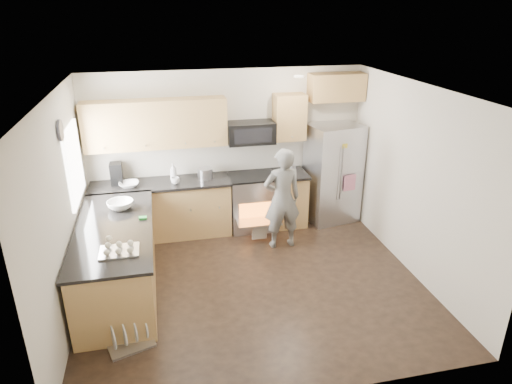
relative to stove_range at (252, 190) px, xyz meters
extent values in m
plane|color=black|center=(-0.35, -1.69, -0.68)|extent=(4.50, 4.50, 0.00)
cube|color=beige|center=(-0.35, 0.31, 0.62)|extent=(4.50, 0.04, 2.60)
cube|color=beige|center=(-0.35, -3.69, 0.62)|extent=(4.50, 0.04, 2.60)
cube|color=beige|center=(-2.60, -1.69, 0.62)|extent=(0.04, 4.00, 2.60)
cube|color=beige|center=(1.90, -1.69, 0.62)|extent=(0.04, 4.00, 2.60)
cube|color=white|center=(-0.35, -1.69, 1.92)|extent=(4.50, 4.00, 0.04)
cube|color=white|center=(-2.58, -0.69, 0.87)|extent=(0.04, 1.00, 1.00)
cylinder|color=#FFE7CC|center=(0.55, -0.59, 1.91)|extent=(0.14, 0.14, 0.02)
cylinder|color=#474754|center=(-2.57, -1.24, 1.47)|extent=(0.03, 0.26, 0.26)
cube|color=#A27A40|center=(-1.48, 0.01, -0.24)|extent=(2.15, 0.60, 0.87)
cube|color=black|center=(-1.48, 0.00, 0.23)|extent=(2.19, 0.64, 0.04)
cube|color=#A27A40|center=(0.65, 0.01, -0.24)|extent=(0.50, 0.60, 0.87)
cube|color=black|center=(0.65, 0.00, 0.23)|extent=(0.54, 0.64, 0.04)
cube|color=#A27A40|center=(-1.47, 0.14, 1.15)|extent=(2.16, 0.33, 0.74)
cube|color=#A27A40|center=(0.65, 0.14, 1.15)|extent=(0.50, 0.33, 0.74)
cube|color=#A27A40|center=(1.43, 0.14, 1.60)|extent=(0.90, 0.33, 0.44)
imported|color=silver|center=(-1.95, -0.08, 0.29)|extent=(0.30, 0.30, 0.07)
imported|color=silver|center=(-1.26, 0.06, 0.39)|extent=(0.11, 0.11, 0.29)
imported|color=silver|center=(-1.25, -0.10, 0.30)|extent=(0.13, 0.13, 0.10)
cylinder|color=#B7B7BC|center=(-0.76, 0.05, 0.33)|extent=(0.24, 0.24, 0.17)
cube|color=black|center=(-2.13, 0.09, 0.42)|extent=(0.18, 0.22, 0.34)
cylinder|color=#B7B7BC|center=(0.73, 0.13, 0.29)|extent=(0.10, 0.10, 0.08)
cube|color=#A27A40|center=(-2.10, -1.44, -0.24)|extent=(0.90, 2.30, 0.87)
cube|color=black|center=(-2.10, -1.44, 0.23)|extent=(0.96, 2.36, 0.04)
imported|color=white|center=(-2.04, -0.88, 0.30)|extent=(0.35, 0.35, 0.11)
cube|color=green|center=(-1.74, -1.29, 0.26)|extent=(0.10, 0.07, 0.03)
cube|color=#B7B7BC|center=(-1.99, -2.11, 0.29)|extent=(0.44, 0.33, 0.09)
cube|color=#B7B7BC|center=(0.00, -0.01, -0.23)|extent=(0.76, 0.62, 0.90)
cube|color=black|center=(0.00, -0.01, 0.24)|extent=(0.76, 0.60, 0.03)
cube|color=orange|center=(0.00, -0.33, -0.28)|extent=(0.56, 0.02, 0.34)
cube|color=#B7B7BC|center=(0.00, -0.49, -0.36)|extent=(0.70, 0.34, 0.03)
cube|color=beige|center=(0.00, -0.54, -0.50)|extent=(0.24, 0.03, 0.28)
cube|color=black|center=(0.00, 0.11, 0.94)|extent=(0.76, 0.40, 0.34)
cube|color=#B7B7BC|center=(1.41, 0.01, 0.17)|extent=(0.93, 0.78, 1.69)
cylinder|color=#B7B7BC|center=(1.38, -0.32, 0.29)|extent=(0.02, 0.02, 0.92)
cylinder|color=#B7B7BC|center=(1.43, -0.32, 0.29)|extent=(0.02, 0.02, 0.92)
cube|color=pink|center=(1.59, -0.32, 0.11)|extent=(0.22, 0.04, 0.28)
cube|color=#87ABD8|center=(1.24, -0.32, 0.57)|extent=(0.16, 0.03, 0.20)
imported|color=slate|center=(0.30, -0.75, 0.12)|extent=(0.60, 0.41, 1.59)
cube|color=#B7B7BC|center=(-1.95, -2.56, -0.66)|extent=(0.58, 0.52, 0.03)
cylinder|color=silver|center=(-2.12, -2.62, -0.51)|extent=(0.10, 0.26, 0.27)
cylinder|color=silver|center=(-2.01, -2.58, -0.51)|extent=(0.10, 0.26, 0.27)
cylinder|color=silver|center=(-1.89, -2.54, -0.51)|extent=(0.10, 0.26, 0.27)
cylinder|color=silver|center=(-1.78, -2.51, -0.51)|extent=(0.10, 0.26, 0.27)
camera|label=1|loc=(-1.45, -6.85, 2.86)|focal=32.00mm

